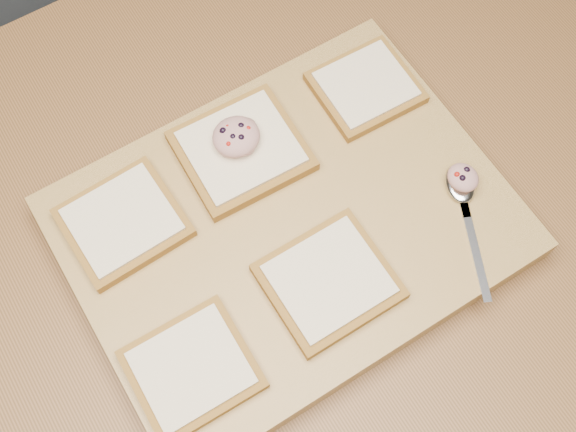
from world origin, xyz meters
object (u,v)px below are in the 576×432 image
Objects in this scene: tuna_salad_dollop at (236,136)px; spoon at (462,193)px; cutting_board at (288,227)px; bread_far_center at (241,150)px.

spoon is at bearing -44.71° from tuna_salad_dollop.
cutting_board is at bearing -88.78° from tuna_salad_dollop.
cutting_board is 3.39× the size of bread_far_center.
tuna_salad_dollop is 0.25m from spoon.
tuna_salad_dollop is at bearing 91.22° from cutting_board.
tuna_salad_dollop reaches higher than spoon.
bread_far_center reaches higher than spoon.
bread_far_center is 0.89× the size of spoon.
spoon is at bearing -22.76° from cutting_board.
cutting_board is 0.11m from tuna_salad_dollop.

